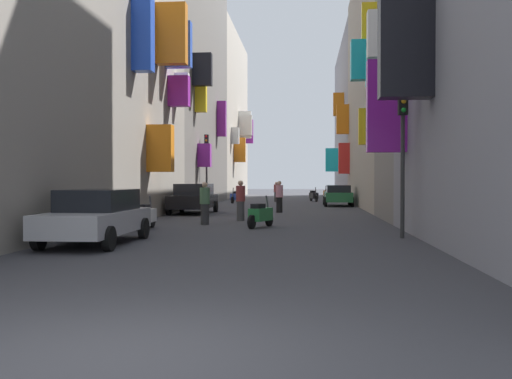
# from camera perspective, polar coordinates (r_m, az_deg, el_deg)

# --- Properties ---
(ground_plane) EXTENTS (140.00, 140.00, 0.00)m
(ground_plane) POSITION_cam_1_polar(r_m,az_deg,el_deg) (35.28, 2.17, -1.77)
(ground_plane) COLOR #38383D
(building_left_mid_a) EXTENTS (7.25, 5.05, 15.49)m
(building_left_mid_a) POSITION_cam_1_polar(r_m,az_deg,el_deg) (30.89, -13.78, 12.24)
(building_left_mid_a) COLOR gray
(building_left_mid_a) RESTS_ON ground
(building_left_mid_b) EXTENTS (7.15, 17.03, 19.69)m
(building_left_mid_b) POSITION_cam_1_polar(r_m,az_deg,el_deg) (41.71, -8.78, 12.23)
(building_left_mid_b) COLOR slate
(building_left_mid_b) RESTS_ON ground
(building_left_mid_c) EXTENTS (7.36, 16.96, 16.17)m
(building_left_mid_c) POSITION_cam_1_polar(r_m,az_deg,el_deg) (57.91, -4.70, 7.30)
(building_left_mid_c) COLOR #B2A899
(building_left_mid_c) RESTS_ON ground
(building_right_mid_b) EXTENTS (6.93, 17.42, 15.05)m
(building_right_mid_b) POSITION_cam_1_polar(r_m,az_deg,el_deg) (36.99, 14.91, 10.01)
(building_right_mid_b) COLOR #9E9384
(building_right_mid_b) RESTS_ON ground
(building_right_far) EXTENTS (7.29, 20.49, 14.49)m
(building_right_far) POSITION_cam_1_polar(r_m,az_deg,el_deg) (55.58, 11.55, 6.68)
(building_right_far) COLOR gray
(building_right_far) RESTS_ON ground
(parked_car_silver) EXTENTS (1.91, 4.33, 1.43)m
(parked_car_silver) POSITION_cam_1_polar(r_m,az_deg,el_deg) (15.52, -15.72, -2.52)
(parked_car_silver) COLOR #B7B7BC
(parked_car_silver) RESTS_ON ground
(parked_car_green) EXTENTS (1.85, 3.99, 1.35)m
(parked_car_green) POSITION_cam_1_polar(r_m,az_deg,el_deg) (37.19, 8.24, -0.53)
(parked_car_green) COLOR #236638
(parked_car_green) RESTS_ON ground
(parked_car_black) EXTENTS (1.99, 4.35, 1.49)m
(parked_car_black) POSITION_cam_1_polar(r_m,az_deg,el_deg) (28.74, -6.30, -0.85)
(parked_car_black) COLOR black
(parked_car_black) RESTS_ON ground
(scooter_blue) EXTENTS (0.61, 1.85, 1.13)m
(scooter_blue) POSITION_cam_1_polar(r_m,az_deg,el_deg) (41.42, -2.11, -0.73)
(scooter_blue) COLOR #2D4CAD
(scooter_blue) RESTS_ON ground
(scooter_green) EXTENTS (0.82, 1.76, 1.13)m
(scooter_green) POSITION_cam_1_polar(r_m,az_deg,el_deg) (20.06, 0.45, -2.53)
(scooter_green) COLOR #287F3D
(scooter_green) RESTS_ON ground
(scooter_black) EXTENTS (0.74, 1.91, 1.13)m
(scooter_black) POSITION_cam_1_polar(r_m,az_deg,el_deg) (44.71, 5.81, -0.61)
(scooter_black) COLOR black
(scooter_black) RESTS_ON ground
(scooter_white) EXTENTS (0.48, 1.90, 1.13)m
(scooter_white) POSITION_cam_1_polar(r_m,az_deg,el_deg) (19.73, -11.06, -2.61)
(scooter_white) COLOR silver
(scooter_white) RESTS_ON ground
(scooter_orange) EXTENTS (0.76, 1.84, 1.13)m
(scooter_orange) POSITION_cam_1_polar(r_m,az_deg,el_deg) (54.79, 7.16, -0.32)
(scooter_orange) COLOR orange
(scooter_orange) RESTS_ON ground
(pedestrian_crossing) EXTENTS (0.53, 0.53, 1.61)m
(pedestrian_crossing) POSITION_cam_1_polar(r_m,az_deg,el_deg) (21.45, -5.17, -1.41)
(pedestrian_crossing) COLOR #2F2F2F
(pedestrian_crossing) RESTS_ON ground
(pedestrian_near_left) EXTENTS (0.40, 0.40, 1.67)m
(pedestrian_near_left) POSITION_cam_1_polar(r_m,az_deg,el_deg) (23.34, -1.56, -1.14)
(pedestrian_near_left) COLOR #3D3D3D
(pedestrian_near_left) RESTS_ON ground
(pedestrian_near_right) EXTENTS (0.48, 0.48, 1.54)m
(pedestrian_near_right) POSITION_cam_1_polar(r_m,az_deg,el_deg) (43.85, 2.05, -0.24)
(pedestrian_near_right) COLOR #2F2F2F
(pedestrian_near_right) RESTS_ON ground
(pedestrian_mid_street) EXTENTS (0.39, 0.39, 1.64)m
(pedestrian_mid_street) POSITION_cam_1_polar(r_m,az_deg,el_deg) (29.26, 2.37, -0.75)
(pedestrian_mid_street) COLOR black
(pedestrian_mid_street) RESTS_ON ground
(traffic_light_near_corner) EXTENTS (0.26, 0.34, 4.60)m
(traffic_light_near_corner) POSITION_cam_1_polar(r_m,az_deg,el_deg) (36.57, -4.99, 3.19)
(traffic_light_near_corner) COLOR #2D2D2D
(traffic_light_near_corner) RESTS_ON ground
(traffic_light_far_corner) EXTENTS (0.26, 0.34, 4.31)m
(traffic_light_far_corner) POSITION_cam_1_polar(r_m,az_deg,el_deg) (16.94, 14.54, 5.16)
(traffic_light_far_corner) COLOR #2D2D2D
(traffic_light_far_corner) RESTS_ON ground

